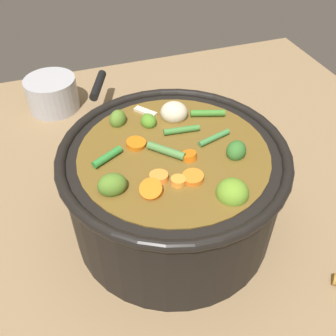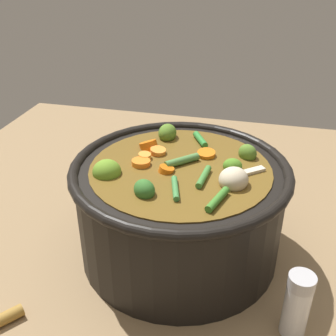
% 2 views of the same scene
% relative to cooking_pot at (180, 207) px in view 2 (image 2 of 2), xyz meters
% --- Properties ---
extents(ground_plane, '(1.10, 1.10, 0.00)m').
position_rel_cooking_pot_xyz_m(ground_plane, '(-0.00, 0.00, -0.08)').
color(ground_plane, '#8C704C').
extents(cooking_pot, '(0.32, 0.32, 0.17)m').
position_rel_cooking_pot_xyz_m(cooking_pot, '(0.00, 0.00, 0.00)').
color(cooking_pot, black).
rests_on(cooking_pot, ground_plane).
extents(salt_shaker, '(0.03, 0.03, 0.09)m').
position_rel_cooking_pot_xyz_m(salt_shaker, '(0.12, 0.17, -0.03)').
color(salt_shaker, silver).
rests_on(salt_shaker, ground_plane).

